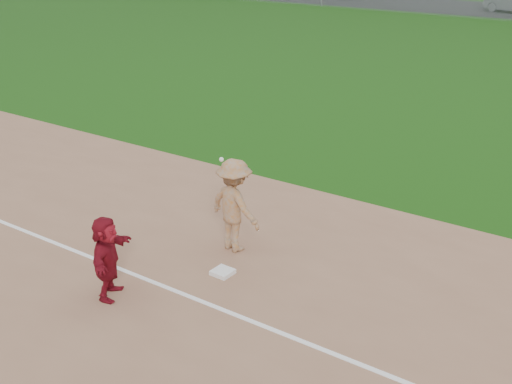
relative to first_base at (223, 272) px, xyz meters
The scene contains 5 objects.
ground 0.24m from the first_base, 114.79° to the right, with size 160.00×160.00×0.00m, color #17480D.
foul_line 1.01m from the first_base, 95.47° to the right, with size 60.00×0.10×0.01m, color white.
first_base is the anchor object (origin of this frame).
base_runner 2.30m from the first_base, 124.29° to the right, with size 1.48×0.47×1.59m, color maroon.
first_base_play 1.45m from the first_base, 113.53° to the left, with size 1.40×1.01×2.21m.
Camera 1 is at (6.88, -8.45, 6.38)m, focal length 45.00 mm.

